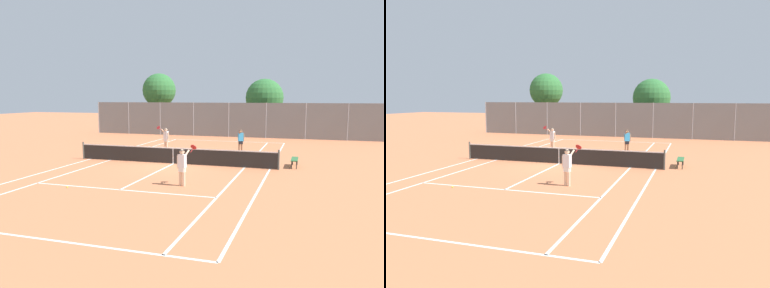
{
  "view_description": "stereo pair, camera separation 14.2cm",
  "coord_description": "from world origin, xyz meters",
  "views": [
    {
      "loc": [
        7.4,
        -19.98,
        3.83
      ],
      "look_at": [
        0.67,
        1.5,
        1.0
      ],
      "focal_mm": 35.0,
      "sensor_mm": 36.0,
      "label": 1
    },
    {
      "loc": [
        7.53,
        -19.94,
        3.83
      ],
      "look_at": [
        0.67,
        1.5,
        1.0
      ],
      "focal_mm": 35.0,
      "sensor_mm": 36.0,
      "label": 2
    }
  ],
  "objects": [
    {
      "name": "ground_plane",
      "position": [
        0.0,
        0.0,
        0.0
      ],
      "size": [
        120.0,
        120.0,
        0.0
      ],
      "primitive_type": "plane",
      "color": "#C67047"
    },
    {
      "name": "back_fence",
      "position": [
        0.0,
        15.46,
        1.66
      ],
      "size": [
        28.53,
        0.08,
        3.31
      ],
      "color": "gray",
      "rests_on": "ground"
    },
    {
      "name": "courtside_bench",
      "position": [
        6.73,
        1.09,
        0.41
      ],
      "size": [
        0.36,
        1.5,
        0.47
      ],
      "color": "#2D6638",
      "rests_on": "ground"
    },
    {
      "name": "court_line_markings",
      "position": [
        0.0,
        0.0,
        0.0
      ],
      "size": [
        11.1,
        23.9,
        0.01
      ],
      "color": "silver",
      "rests_on": "ground"
    },
    {
      "name": "player_far_right",
      "position": [
        2.96,
        5.44,
        0.91
      ],
      "size": [
        0.43,
        0.57,
        1.6
      ],
      "color": "#936B4C",
      "rests_on": "ground"
    },
    {
      "name": "tennis_net",
      "position": [
        0.0,
        0.0,
        0.51
      ],
      "size": [
        12.0,
        0.1,
        1.07
      ],
      "color": "#474C47",
      "rests_on": "ground"
    },
    {
      "name": "loose_tennis_ball_0",
      "position": [
        -1.13,
        4.55,
        0.03
      ],
      "size": [
        0.07,
        0.07,
        0.07
      ],
      "primitive_type": "sphere",
      "color": "#D1DB33",
      "rests_on": "ground"
    },
    {
      "name": "loose_tennis_ball_1",
      "position": [
        -2.4,
        3.83,
        0.03
      ],
      "size": [
        0.07,
        0.07,
        0.07
      ],
      "primitive_type": "sphere",
      "color": "#D1DB33",
      "rests_on": "ground"
    },
    {
      "name": "loose_tennis_ball_2",
      "position": [
        -2.29,
        -6.77,
        0.03
      ],
      "size": [
        0.07,
        0.07,
        0.07
      ],
      "primitive_type": "sphere",
      "color": "#D1DB33",
      "rests_on": "ground"
    },
    {
      "name": "player_far_left",
      "position": [
        -2.47,
        5.19,
        0.93
      ],
      "size": [
        0.83,
        0.7,
        1.77
      ],
      "color": "beige",
      "rests_on": "ground"
    },
    {
      "name": "tree_behind_left",
      "position": [
        -8.44,
        18.64,
        4.44
      ],
      "size": [
        3.67,
        3.67,
        6.41
      ],
      "color": "brown",
      "rests_on": "ground"
    },
    {
      "name": "player_near_side",
      "position": [
        2.25,
        -4.93,
        0.93
      ],
      "size": [
        0.79,
        0.71,
        1.77
      ],
      "color": "beige",
      "rests_on": "ground"
    },
    {
      "name": "tree_behind_right",
      "position": [
        2.96,
        18.97,
        3.66
      ],
      "size": [
        3.84,
        3.84,
        5.69
      ],
      "color": "brown",
      "rests_on": "ground"
    }
  ]
}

